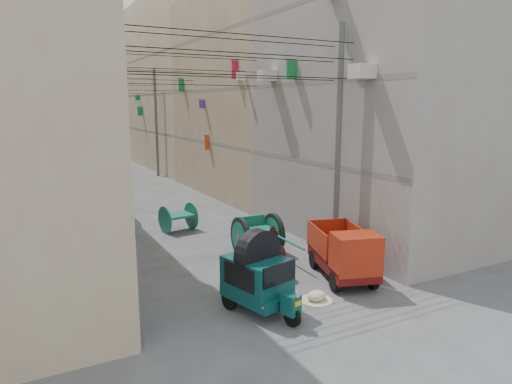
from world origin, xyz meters
TOP-DOWN VIEW (x-y plane):
  - ground at (0.00, 0.00)m, footprint 140.00×140.00m
  - building_row_right at (8.00, 34.13)m, footprint 8.00×62.00m
  - end_cap_building at (0.00, 66.00)m, footprint 22.00×10.00m
  - shutters_left at (-3.92, 10.38)m, footprint 0.18×14.40m
  - signboards at (-0.01, 21.66)m, footprint 8.22×40.52m
  - ac_units at (3.65, 7.67)m, footprint 0.70×6.55m
  - utility_poles at (0.00, 17.00)m, footprint 7.40×22.20m
  - overhead_cables at (0.00, 14.40)m, footprint 7.40×22.52m
  - auto_rickshaw at (-0.70, 3.68)m, footprint 1.76×2.48m
  - tonga_cart at (1.48, 7.78)m, footprint 1.59×3.26m
  - mini_truck at (2.62, 4.17)m, footprint 2.21×3.31m
  - second_cart at (-0.07, 12.17)m, footprint 1.51×1.38m
  - feed_sack at (1.02, 3.46)m, footprint 0.56×0.45m
  - horse at (1.16, 5.81)m, footprint 0.89×1.73m
  - distant_car_white at (-2.53, 23.37)m, footprint 1.37×3.21m
  - distant_car_grey at (1.74, 32.83)m, footprint 1.80×3.49m
  - distant_car_green at (-0.46, 32.97)m, footprint 2.20×3.89m

SIDE VIEW (x-z plane):
  - ground at x=0.00m, z-range 0.00..0.00m
  - feed_sack at x=1.02m, z-range 0.00..0.28m
  - distant_car_green at x=-0.46m, z-range 0.00..1.06m
  - distant_car_white at x=-2.53m, z-range 0.00..1.08m
  - distant_car_grey at x=1.74m, z-range 0.00..1.10m
  - second_cart at x=-0.07m, z-range 0.04..1.22m
  - horse at x=1.16m, z-range 0.00..1.42m
  - tonga_cart at x=1.48m, z-range 0.03..1.49m
  - mini_truck at x=2.62m, z-range -0.04..1.68m
  - auto_rickshaw at x=-0.70m, z-range 0.15..1.84m
  - shutters_left at x=-3.92m, z-range 0.06..2.93m
  - signboards at x=-0.01m, z-range 0.59..6.27m
  - utility_poles at x=0.00m, z-range 0.00..8.00m
  - building_row_right at x=8.00m, z-range -0.54..13.46m
  - end_cap_building at x=0.00m, z-range 0.00..13.00m
  - overhead_cables at x=0.00m, z-range 6.20..7.33m
  - ac_units at x=3.65m, z-range 5.76..9.11m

